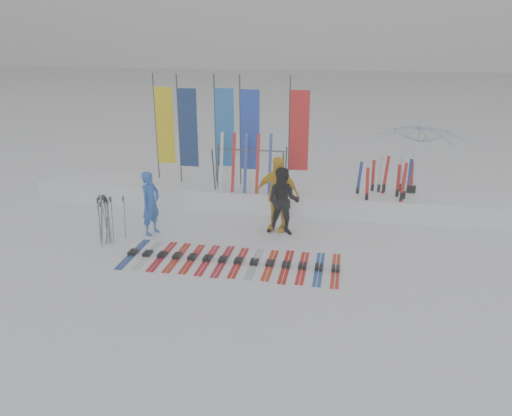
% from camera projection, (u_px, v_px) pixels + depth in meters
% --- Properties ---
extents(ground, '(120.00, 120.00, 0.00)m').
position_uv_depth(ground, '(233.00, 276.00, 10.66)').
color(ground, white).
rests_on(ground, ground).
extents(snow_bank, '(14.00, 1.60, 0.60)m').
position_uv_depth(snow_bank, '(268.00, 197.00, 14.82)').
color(snow_bank, white).
rests_on(snow_bank, ground).
extents(person_blue, '(0.55, 0.69, 1.65)m').
position_uv_depth(person_blue, '(151.00, 203.00, 12.63)').
color(person_blue, blue).
rests_on(person_blue, ground).
extents(person_black, '(0.87, 0.69, 1.75)m').
position_uv_depth(person_black, '(283.00, 202.00, 12.60)').
color(person_black, black).
rests_on(person_black, ground).
extents(person_yellow, '(1.21, 0.65, 1.97)m').
position_uv_depth(person_yellow, '(277.00, 194.00, 12.84)').
color(person_yellow, yellow).
rests_on(person_yellow, ground).
extents(tent_canopy, '(2.89, 2.94, 2.41)m').
position_uv_depth(tent_canopy, '(418.00, 164.00, 14.86)').
color(tent_canopy, white).
rests_on(tent_canopy, ground).
extents(ski_row, '(4.88, 1.69, 0.07)m').
position_uv_depth(ski_row, '(231.00, 261.00, 11.29)').
color(ski_row, navy).
rests_on(ski_row, ground).
extents(pole_cluster, '(0.61, 0.60, 1.25)m').
position_uv_depth(pole_cluster, '(107.00, 220.00, 12.15)').
color(pole_cluster, '#595B60').
rests_on(pole_cluster, ground).
extents(feather_flags, '(4.66, 0.31, 3.20)m').
position_uv_depth(feather_flags, '(223.00, 129.00, 14.60)').
color(feather_flags, '#383A3F').
rests_on(feather_flags, ground).
extents(ski_rack, '(2.04, 0.80, 1.23)m').
position_uv_depth(ski_rack, '(250.00, 164.00, 14.17)').
color(ski_rack, '#383A3F').
rests_on(ski_rack, ground).
extents(upright_skis, '(1.65, 0.93, 1.69)m').
position_uv_depth(upright_skis, '(392.00, 188.00, 13.94)').
color(upright_skis, red).
rests_on(upright_skis, ground).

